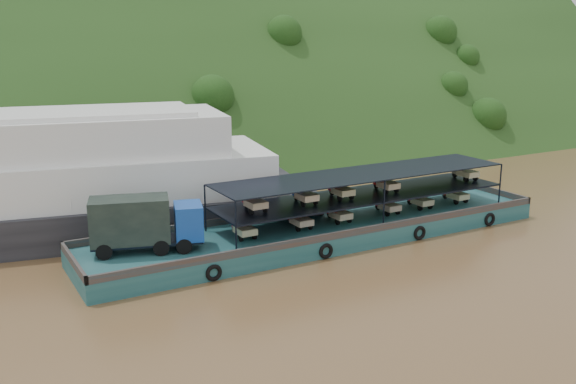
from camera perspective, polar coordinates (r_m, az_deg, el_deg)
ground at (r=46.39m, az=3.99°, el=-4.33°), size 160.00×160.00×0.00m
hillside at (r=78.03m, az=-10.71°, el=3.01°), size 140.00×39.60×39.60m
cargo_barge at (r=45.61m, az=1.78°, el=-3.09°), size 35.00×7.18×4.69m
passenger_ferry at (r=50.20m, az=-23.92°, el=0.56°), size 46.21×19.57×9.09m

